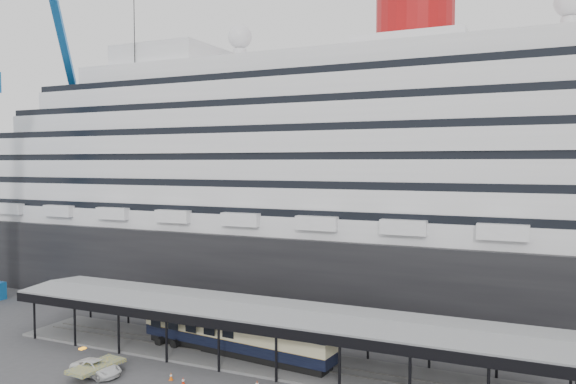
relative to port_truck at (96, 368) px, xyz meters
The scene contains 7 objects.
ground 13.13m from the port_truck, 19.74° to the left, with size 200.00×200.00×0.00m, color #3D3D3F.
cruise_ship 42.34m from the port_truck, 71.22° to the left, with size 130.00×30.00×43.90m.
platform_canopy 15.62m from the port_truck, 37.38° to the left, with size 56.00×9.18×5.30m.
port_truck is the anchor object (origin of this frame).
pullman_carriage 13.03m from the port_truck, 46.95° to the left, with size 21.37×5.13×20.81m.
traffic_cone_left 6.98m from the port_truck, 15.45° to the left, with size 0.44×0.44×0.69m.
traffic_cone_mid 8.46m from the port_truck, ahead, with size 0.40×0.40×0.72m.
Camera 1 is at (23.52, -41.99, 18.95)m, focal length 35.00 mm.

